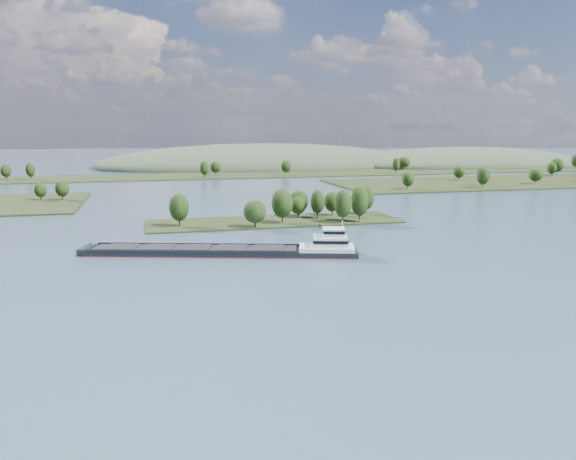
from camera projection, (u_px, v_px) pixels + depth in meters
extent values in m
plane|color=#364C5D|center=(319.00, 255.00, 166.63)|extent=(1800.00, 1800.00, 0.00)
cube|color=black|center=(274.00, 222.00, 223.86)|extent=(100.00, 30.00, 1.20)
cylinder|color=black|center=(343.00, 218.00, 217.85)|extent=(0.50, 0.50, 4.29)
ellipsoid|color=black|center=(343.00, 204.00, 216.87)|extent=(6.80, 6.80, 11.03)
cylinder|color=black|center=(299.00, 212.00, 235.20)|extent=(0.50, 0.50, 3.55)
ellipsoid|color=black|center=(299.00, 201.00, 234.39)|extent=(8.27, 8.27, 9.12)
cylinder|color=black|center=(282.00, 217.00, 217.85)|extent=(0.50, 0.50, 4.36)
ellipsoid|color=black|center=(282.00, 203.00, 216.84)|extent=(8.50, 8.50, 11.22)
cylinder|color=black|center=(298.00, 214.00, 231.12)|extent=(0.50, 0.50, 2.86)
ellipsoid|color=black|center=(298.00, 205.00, 230.47)|extent=(6.59, 6.59, 7.34)
cylinder|color=black|center=(255.00, 223.00, 208.61)|extent=(0.50, 0.50, 3.35)
ellipsoid|color=black|center=(255.00, 211.00, 207.84)|extent=(8.69, 8.69, 8.63)
cylinder|color=black|center=(179.00, 221.00, 210.61)|extent=(0.50, 0.50, 4.07)
ellipsoid|color=black|center=(179.00, 207.00, 209.68)|extent=(7.45, 7.45, 10.45)
cylinder|color=black|center=(317.00, 214.00, 229.36)|extent=(0.50, 0.50, 3.83)
ellipsoid|color=black|center=(317.00, 202.00, 228.47)|extent=(5.76, 5.76, 9.85)
cylinder|color=black|center=(366.00, 209.00, 240.40)|extent=(0.50, 0.50, 3.93)
ellipsoid|color=black|center=(366.00, 198.00, 239.50)|extent=(6.70, 6.70, 10.10)
cylinder|color=black|center=(359.00, 216.00, 221.03)|extent=(0.50, 0.50, 4.60)
ellipsoid|color=black|center=(360.00, 201.00, 219.97)|extent=(7.07, 7.07, 11.83)
cylinder|color=black|center=(332.00, 211.00, 236.74)|extent=(0.50, 0.50, 3.29)
ellipsoid|color=black|center=(332.00, 202.00, 235.99)|extent=(7.01, 7.01, 8.47)
cylinder|color=black|center=(63.00, 197.00, 285.83)|extent=(0.50, 0.50, 3.23)
ellipsoid|color=black|center=(62.00, 189.00, 285.09)|extent=(6.92, 6.92, 8.30)
cylinder|color=black|center=(41.00, 197.00, 285.13)|extent=(0.50, 0.50, 2.86)
ellipsoid|color=black|center=(40.00, 190.00, 284.47)|extent=(6.15, 6.15, 7.35)
cube|color=black|center=(556.00, 181.00, 393.45)|extent=(320.00, 90.00, 1.60)
cylinder|color=black|center=(408.00, 186.00, 334.16)|extent=(0.50, 0.50, 3.44)
ellipsoid|color=black|center=(408.00, 179.00, 333.37)|extent=(7.09, 7.09, 8.85)
cylinder|color=black|center=(556.00, 172.00, 434.80)|extent=(0.50, 0.50, 4.23)
ellipsoid|color=black|center=(557.00, 165.00, 433.83)|extent=(9.61, 9.61, 10.89)
cylinder|color=black|center=(535.00, 181.00, 365.42)|extent=(0.50, 0.50, 3.37)
ellipsoid|color=black|center=(536.00, 175.00, 364.64)|extent=(8.37, 8.37, 8.67)
cylinder|color=black|center=(483.00, 185.00, 340.24)|extent=(0.50, 0.50, 4.27)
ellipsoid|color=black|center=(483.00, 176.00, 339.26)|extent=(7.89, 7.89, 10.99)
cylinder|color=black|center=(481.00, 183.00, 354.79)|extent=(0.50, 0.50, 3.84)
ellipsoid|color=black|center=(481.00, 175.00, 353.91)|extent=(5.72, 5.72, 9.87)
cylinder|color=black|center=(459.00, 178.00, 390.68)|extent=(0.50, 0.50, 3.33)
ellipsoid|color=black|center=(459.00, 172.00, 389.91)|extent=(7.88, 7.88, 8.55)
cylinder|color=black|center=(551.00, 174.00, 422.33)|extent=(0.50, 0.50, 3.49)
ellipsoid|color=black|center=(552.00, 168.00, 421.53)|extent=(7.01, 7.01, 8.98)
cube|color=black|center=(212.00, 176.00, 433.71)|extent=(900.00, 60.00, 1.20)
cylinder|color=black|center=(6.00, 177.00, 396.17)|extent=(0.50, 0.50, 3.60)
ellipsoid|color=black|center=(6.00, 171.00, 395.34)|extent=(7.22, 7.22, 9.25)
cylinder|color=black|center=(396.00, 171.00, 450.66)|extent=(0.50, 0.50, 4.09)
ellipsoid|color=black|center=(396.00, 164.00, 449.72)|extent=(5.95, 5.95, 10.53)
cylinder|color=black|center=(216.00, 173.00, 438.30)|extent=(0.50, 0.50, 3.42)
ellipsoid|color=black|center=(215.00, 167.00, 437.51)|extent=(8.45, 8.45, 8.79)
cylinder|color=black|center=(575.00, 166.00, 501.22)|extent=(0.50, 0.50, 4.20)
ellipsoid|color=black|center=(576.00, 160.00, 500.25)|extent=(7.36, 7.36, 10.80)
cylinder|color=black|center=(404.00, 168.00, 489.49)|extent=(0.50, 0.50, 3.80)
ellipsoid|color=black|center=(404.00, 162.00, 488.62)|extent=(10.33, 10.33, 9.78)
cylinder|color=black|center=(31.00, 177.00, 397.47)|extent=(0.50, 0.50, 3.94)
ellipsoid|color=black|center=(30.00, 170.00, 396.57)|extent=(6.36, 6.36, 10.12)
cylinder|color=black|center=(286.00, 172.00, 439.02)|extent=(0.50, 0.50, 3.71)
ellipsoid|color=black|center=(286.00, 166.00, 438.17)|extent=(7.92, 7.92, 9.55)
cylinder|color=black|center=(205.00, 175.00, 412.23)|extent=(0.50, 0.50, 4.04)
ellipsoid|color=black|center=(204.00, 168.00, 411.30)|extent=(6.59, 6.59, 10.40)
ellipsoid|color=#37452F|center=(463.00, 165.00, 562.79)|extent=(260.00, 140.00, 36.00)
ellipsoid|color=#37452F|center=(262.00, 166.00, 543.48)|extent=(320.00, 160.00, 44.00)
cube|color=black|center=(222.00, 253.00, 167.15)|extent=(80.02, 32.05, 2.21)
cube|color=maroon|center=(222.00, 254.00, 167.23)|extent=(80.27, 32.30, 0.25)
cube|color=black|center=(198.00, 244.00, 172.02)|extent=(59.96, 17.75, 0.80)
cube|color=black|center=(192.00, 251.00, 162.34)|extent=(59.96, 17.75, 0.80)
cube|color=black|center=(195.00, 248.00, 167.21)|extent=(60.43, 25.49, 0.30)
cube|color=black|center=(122.00, 247.00, 167.94)|extent=(10.98, 10.44, 0.35)
cube|color=black|center=(158.00, 247.00, 167.55)|extent=(10.98, 10.44, 0.35)
cube|color=black|center=(195.00, 247.00, 167.16)|extent=(10.98, 10.44, 0.35)
cube|color=black|center=(232.00, 248.00, 166.76)|extent=(10.98, 10.44, 0.35)
cube|color=black|center=(269.00, 248.00, 166.37)|extent=(10.98, 10.44, 0.35)
cube|color=black|center=(87.00, 250.00, 168.53)|extent=(5.42, 9.53, 2.01)
cylinder|color=black|center=(90.00, 246.00, 168.24)|extent=(0.30, 0.30, 2.21)
cube|color=white|center=(327.00, 248.00, 165.73)|extent=(18.13, 13.75, 1.21)
cube|color=white|center=(330.00, 241.00, 165.33)|extent=(11.89, 10.52, 3.02)
cube|color=black|center=(330.00, 240.00, 165.26)|extent=(12.14, 10.77, 0.90)
cube|color=white|center=(334.00, 232.00, 164.83)|extent=(7.47, 7.47, 2.21)
cube|color=black|center=(334.00, 231.00, 164.75)|extent=(7.72, 7.72, 0.80)
cube|color=white|center=(334.00, 228.00, 164.61)|extent=(7.97, 7.97, 0.20)
cylinder|color=white|center=(342.00, 224.00, 164.30)|extent=(0.25, 0.25, 2.61)
cylinder|color=black|center=(320.00, 226.00, 167.68)|extent=(0.62, 0.62, 1.21)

